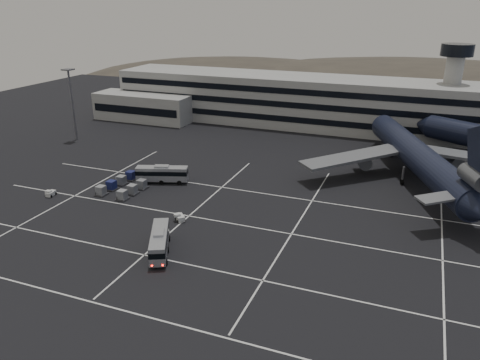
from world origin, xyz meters
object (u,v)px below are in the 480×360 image
tug_a (51,193)px  bus_far (162,173)px  uld_cluster (123,186)px  trijet_main (419,157)px  bus_near (159,241)px

tug_a → bus_far: bearing=32.9°
tug_a → uld_cluster: uld_cluster is taller
trijet_main → uld_cluster: bearing=-175.6°
bus_near → tug_a: size_ratio=4.68×
trijet_main → tug_a: trijet_main is taller
trijet_main → bus_near: bearing=-148.9°
bus_near → tug_a: (-29.79, 10.78, -1.35)m
trijet_main → bus_near: 55.00m
tug_a → uld_cluster: size_ratio=0.18×
bus_far → tug_a: (-15.91, -13.75, -1.42)m
trijet_main → bus_far: trijet_main is taller
bus_far → bus_near: bearing=-169.5°
bus_far → uld_cluster: (-5.00, -6.24, -1.08)m
bus_near → tug_a: bus_near is taller
uld_cluster → tug_a: bearing=-145.4°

